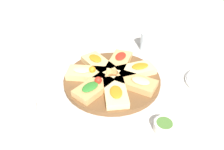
{
  "coord_description": "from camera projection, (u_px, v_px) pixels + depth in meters",
  "views": [
    {
      "loc": [
        0.21,
        0.61,
        0.51
      ],
      "look_at": [
        0.0,
        0.0,
        0.03
      ],
      "focal_mm": 35.0,
      "sensor_mm": 36.0,
      "label": 1
    }
  ],
  "objects": [
    {
      "name": "focaccia_slice_1",
      "position": [
        115.0,
        92.0,
        0.73
      ],
      "size": [
        0.1,
        0.16,
        0.03
      ],
      "color": "#E5C689",
      "rests_on": "serving_board"
    },
    {
      "name": "focaccia_slice_3",
      "position": [
        136.0,
        70.0,
        0.83
      ],
      "size": [
        0.15,
        0.08,
        0.03
      ],
      "color": "#E5C689",
      "rests_on": "serving_board"
    },
    {
      "name": "water_glass",
      "position": [
        147.0,
        41.0,
        0.99
      ],
      "size": [
        0.06,
        0.06,
        0.08
      ],
      "primitive_type": "cylinder",
      "color": "silver",
      "rests_on": "ground_plane"
    },
    {
      "name": "plate_left",
      "position": [
        211.0,
        82.0,
        0.8
      ],
      "size": [
        0.18,
        0.18,
        0.02
      ],
      "color": "white",
      "rests_on": "ground_plane"
    },
    {
      "name": "napkin_stack",
      "position": [
        82.0,
        40.0,
        1.08
      ],
      "size": [
        0.15,
        0.14,
        0.01
      ],
      "primitive_type": "cube",
      "rotation": [
        0.0,
        0.0,
        -0.37
      ],
      "color": "white",
      "rests_on": "ground_plane"
    },
    {
      "name": "focaccia_slice_0",
      "position": [
        94.0,
        87.0,
        0.74
      ],
      "size": [
        0.16,
        0.14,
        0.04
      ],
      "color": "tan",
      "rests_on": "serving_board"
    },
    {
      "name": "focaccia_slice_2",
      "position": [
        136.0,
        83.0,
        0.77
      ],
      "size": [
        0.15,
        0.16,
        0.03
      ],
      "color": "tan",
      "rests_on": "serving_board"
    },
    {
      "name": "focaccia_slice_6",
      "position": [
        87.0,
        73.0,
        0.81
      ],
      "size": [
        0.16,
        0.13,
        0.04
      ],
      "color": "#DBB775",
      "rests_on": "serving_board"
    },
    {
      "name": "focaccia_slice_4",
      "position": [
        119.0,
        61.0,
        0.87
      ],
      "size": [
        0.14,
        0.16,
        0.03
      ],
      "color": "tan",
      "rests_on": "serving_board"
    },
    {
      "name": "plate_right",
      "position": [
        1.0,
        113.0,
        0.68
      ],
      "size": [
        0.21,
        0.21,
        0.02
      ],
      "color": "white",
      "rests_on": "ground_plane"
    },
    {
      "name": "serving_board",
      "position": [
        112.0,
        79.0,
        0.81
      ],
      "size": [
        0.36,
        0.36,
        0.02
      ],
      "primitive_type": "cylinder",
      "color": "brown",
      "rests_on": "ground_plane"
    },
    {
      "name": "ground_plane",
      "position": [
        112.0,
        81.0,
        0.82
      ],
      "size": [
        3.0,
        3.0,
        0.0
      ],
      "primitive_type": "plane",
      "color": "beige"
    },
    {
      "name": "focaccia_slice_5",
      "position": [
        98.0,
        63.0,
        0.86
      ],
      "size": [
        0.11,
        0.16,
        0.03
      ],
      "color": "#DBB775",
      "rests_on": "serving_board"
    },
    {
      "name": "dipping_bowl",
      "position": [
        164.0,
        126.0,
        0.63
      ],
      "size": [
        0.06,
        0.06,
        0.03
      ],
      "color": "silver",
      "rests_on": "ground_plane"
    }
  ]
}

